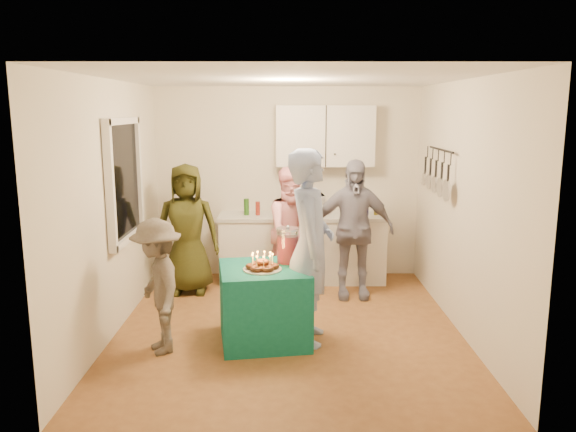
{
  "coord_description": "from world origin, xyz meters",
  "views": [
    {
      "loc": [
        -0.02,
        -5.68,
        2.3
      ],
      "look_at": [
        0.0,
        0.35,
        1.15
      ],
      "focal_mm": 35.0,
      "sensor_mm": 36.0,
      "label": 1
    }
  ],
  "objects_px": {
    "woman_back_center": "(294,232)",
    "punch_jar": "(288,246)",
    "microwave": "(305,205)",
    "woman_back_right": "(353,229)",
    "woman_back_left": "(187,229)",
    "man_birthday": "(310,247)",
    "party_table": "(264,304)",
    "counter": "(302,249)",
    "child_near_left": "(158,286)"
  },
  "relations": [
    {
      "from": "woman_back_left",
      "to": "microwave",
      "type": "bearing_deg",
      "value": 14.16
    },
    {
      "from": "counter",
      "to": "woman_back_left",
      "type": "distance_m",
      "value": 1.6
    },
    {
      "from": "microwave",
      "to": "punch_jar",
      "type": "height_order",
      "value": "microwave"
    },
    {
      "from": "party_table",
      "to": "man_birthday",
      "type": "relative_size",
      "value": 0.44
    },
    {
      "from": "man_birthday",
      "to": "woman_back_left",
      "type": "height_order",
      "value": "man_birthday"
    },
    {
      "from": "microwave",
      "to": "woman_back_right",
      "type": "xyz_separation_m",
      "value": [
        0.56,
        -0.69,
        -0.19
      ]
    },
    {
      "from": "party_table",
      "to": "woman_back_right",
      "type": "bearing_deg",
      "value": 52.3
    },
    {
      "from": "microwave",
      "to": "man_birthday",
      "type": "bearing_deg",
      "value": -95.17
    },
    {
      "from": "woman_back_left",
      "to": "child_near_left",
      "type": "xyz_separation_m",
      "value": [
        0.03,
        -1.79,
        -0.17
      ]
    },
    {
      "from": "child_near_left",
      "to": "man_birthday",
      "type": "bearing_deg",
      "value": 75.89
    },
    {
      "from": "child_near_left",
      "to": "woman_back_right",
      "type": "bearing_deg",
      "value": 103.77
    },
    {
      "from": "microwave",
      "to": "woman_back_left",
      "type": "relative_size",
      "value": 0.3
    },
    {
      "from": "microwave",
      "to": "party_table",
      "type": "xyz_separation_m",
      "value": [
        -0.48,
        -2.03,
        -0.67
      ]
    },
    {
      "from": "punch_jar",
      "to": "counter",
      "type": "bearing_deg",
      "value": 83.66
    },
    {
      "from": "woman_back_center",
      "to": "child_near_left",
      "type": "relative_size",
      "value": 1.24
    },
    {
      "from": "counter",
      "to": "punch_jar",
      "type": "bearing_deg",
      "value": -96.34
    },
    {
      "from": "man_birthday",
      "to": "microwave",
      "type": "bearing_deg",
      "value": 2.81
    },
    {
      "from": "party_table",
      "to": "man_birthday",
      "type": "distance_m",
      "value": 0.75
    },
    {
      "from": "counter",
      "to": "punch_jar",
      "type": "relative_size",
      "value": 6.47
    },
    {
      "from": "woman_back_left",
      "to": "party_table",
      "type": "bearing_deg",
      "value": -60.43
    },
    {
      "from": "microwave",
      "to": "woman_back_left",
      "type": "xyz_separation_m",
      "value": [
        -1.5,
        -0.5,
        -0.22
      ]
    },
    {
      "from": "woman_back_center",
      "to": "woman_back_right",
      "type": "xyz_separation_m",
      "value": [
        0.72,
        -0.1,
        0.05
      ]
    },
    {
      "from": "party_table",
      "to": "woman_back_center",
      "type": "relative_size",
      "value": 0.53
    },
    {
      "from": "counter",
      "to": "man_birthday",
      "type": "bearing_deg",
      "value": -89.48
    },
    {
      "from": "woman_back_left",
      "to": "woman_back_center",
      "type": "height_order",
      "value": "woman_back_left"
    },
    {
      "from": "woman_back_left",
      "to": "woman_back_center",
      "type": "relative_size",
      "value": 1.02
    },
    {
      "from": "man_birthday",
      "to": "woman_back_left",
      "type": "distance_m",
      "value": 2.13
    },
    {
      "from": "microwave",
      "to": "punch_jar",
      "type": "distance_m",
      "value": 1.86
    },
    {
      "from": "woman_back_left",
      "to": "woman_back_right",
      "type": "bearing_deg",
      "value": -9.53
    },
    {
      "from": "woman_back_right",
      "to": "man_birthday",
      "type": "bearing_deg",
      "value": -113.64
    },
    {
      "from": "counter",
      "to": "child_near_left",
      "type": "bearing_deg",
      "value": -122.13
    },
    {
      "from": "party_table",
      "to": "punch_jar",
      "type": "relative_size",
      "value": 2.5
    },
    {
      "from": "counter",
      "to": "child_near_left",
      "type": "relative_size",
      "value": 1.69
    },
    {
      "from": "counter",
      "to": "woman_back_center",
      "type": "xyz_separation_m",
      "value": [
        -0.13,
        -0.59,
        0.37
      ]
    },
    {
      "from": "woman_back_center",
      "to": "punch_jar",
      "type": "bearing_deg",
      "value": -118.27
    },
    {
      "from": "woman_back_left",
      "to": "woman_back_right",
      "type": "relative_size",
      "value": 0.96
    },
    {
      "from": "counter",
      "to": "woman_back_center",
      "type": "bearing_deg",
      "value": -102.35
    },
    {
      "from": "party_table",
      "to": "woman_back_center",
      "type": "distance_m",
      "value": 1.54
    },
    {
      "from": "counter",
      "to": "child_near_left",
      "type": "height_order",
      "value": "child_near_left"
    },
    {
      "from": "punch_jar",
      "to": "child_near_left",
      "type": "relative_size",
      "value": 0.26
    },
    {
      "from": "microwave",
      "to": "punch_jar",
      "type": "bearing_deg",
      "value": -102.12
    },
    {
      "from": "counter",
      "to": "woman_back_left",
      "type": "relative_size",
      "value": 1.34
    },
    {
      "from": "woman_back_left",
      "to": "woman_back_right",
      "type": "xyz_separation_m",
      "value": [
        2.06,
        -0.19,
        0.04
      ]
    },
    {
      "from": "counter",
      "to": "woman_back_right",
      "type": "bearing_deg",
      "value": -49.38
    },
    {
      "from": "woman_back_left",
      "to": "punch_jar",
      "type": "bearing_deg",
      "value": -51.03
    },
    {
      "from": "woman_back_center",
      "to": "party_table",
      "type": "bearing_deg",
      "value": -127.06
    },
    {
      "from": "punch_jar",
      "to": "child_near_left",
      "type": "distance_m",
      "value": 1.34
    },
    {
      "from": "counter",
      "to": "microwave",
      "type": "relative_size",
      "value": 4.49
    },
    {
      "from": "punch_jar",
      "to": "woman_back_center",
      "type": "bearing_deg",
      "value": 86.51
    },
    {
      "from": "woman_back_right",
      "to": "child_near_left",
      "type": "relative_size",
      "value": 1.32
    }
  ]
}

